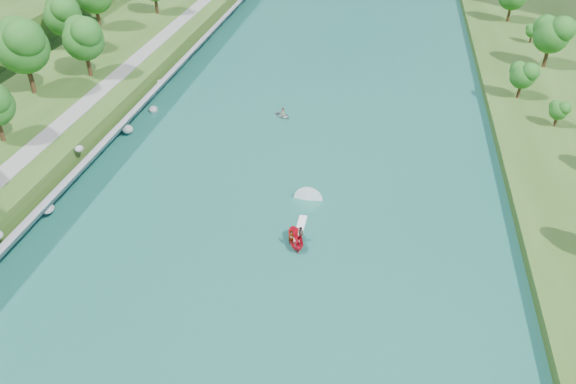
# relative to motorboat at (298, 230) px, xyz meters

# --- Properties ---
(ground) EXTENTS (260.00, 260.00, 0.00)m
(ground) POSITION_rel_motorboat_xyz_m (-3.42, -13.24, -0.73)
(ground) COLOR #2D5119
(ground) RESTS_ON ground
(river_water) EXTENTS (55.00, 240.00, 0.10)m
(river_water) POSITION_rel_motorboat_xyz_m (-3.42, 6.76, -0.68)
(river_water) COLOR #165747
(river_water) RESTS_ON ground
(riprap_bank) EXTENTS (4.55, 236.00, 4.19)m
(riprap_bank) POSITION_rel_motorboat_xyz_m (-29.28, 6.03, 1.06)
(riprap_bank) COLOR slate
(riprap_bank) RESTS_ON ground
(riverside_path) EXTENTS (3.00, 200.00, 0.10)m
(riverside_path) POSITION_rel_motorboat_xyz_m (-35.92, 6.76, 2.82)
(riverside_path) COLOR gray
(riverside_path) RESTS_ON berm_west
(motorboat) EXTENTS (3.60, 18.82, 2.11)m
(motorboat) POSITION_rel_motorboat_xyz_m (0.00, 0.00, 0.00)
(motorboat) COLOR red
(motorboat) RESTS_ON river_water
(raft) EXTENTS (3.64, 3.56, 1.57)m
(raft) POSITION_rel_motorboat_xyz_m (-7.46, 28.95, -0.27)
(raft) COLOR #979CA0
(raft) RESTS_ON river_water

